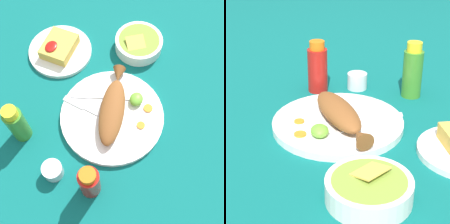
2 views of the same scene
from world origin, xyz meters
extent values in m
plane|color=#0C605B|center=(0.00, 0.00, 0.00)|extent=(4.00, 4.00, 0.00)
cylinder|color=white|center=(0.00, 0.00, 0.01)|extent=(0.31, 0.31, 0.02)
ellipsoid|color=brown|center=(0.00, 0.00, 0.04)|extent=(0.23, 0.12, 0.05)
cone|color=brown|center=(-0.13, -0.03, 0.04)|extent=(0.06, 0.05, 0.04)
cube|color=silver|center=(0.02, -0.03, 0.02)|extent=(0.02, 0.12, 0.00)
cube|color=silver|center=(0.01, -0.12, 0.02)|extent=(0.03, 0.07, 0.00)
cube|color=silver|center=(-0.05, -0.03, 0.02)|extent=(0.04, 0.11, 0.00)
cube|color=silver|center=(-0.02, -0.11, 0.02)|extent=(0.04, 0.07, 0.00)
cylinder|color=orange|center=(0.00, 0.09, 0.02)|extent=(0.02, 0.02, 0.00)
cylinder|color=orange|center=(-0.06, 0.09, 0.02)|extent=(0.03, 0.03, 0.00)
ellipsoid|color=#6BB233|center=(-0.07, 0.05, 0.03)|extent=(0.05, 0.04, 0.03)
cylinder|color=#B21914|center=(0.22, 0.03, 0.06)|extent=(0.06, 0.06, 0.12)
cylinder|color=orange|center=(0.22, 0.03, 0.13)|extent=(0.04, 0.04, 0.02)
cylinder|color=#3D8428|center=(0.15, -0.22, 0.06)|extent=(0.05, 0.05, 0.13)
cylinder|color=yellow|center=(0.15, -0.22, 0.14)|extent=(0.04, 0.04, 0.03)
cylinder|color=silver|center=(0.22, -0.09, 0.02)|extent=(0.06, 0.06, 0.05)
cylinder|color=white|center=(0.22, -0.09, 0.01)|extent=(0.05, 0.05, 0.02)
cylinder|color=white|center=(-0.16, -0.25, 0.01)|extent=(0.21, 0.21, 0.01)
cube|color=gold|center=(-0.16, -0.25, 0.03)|extent=(0.12, 0.09, 0.04)
ellipsoid|color=#AD140F|center=(-0.14, -0.27, 0.05)|extent=(0.05, 0.04, 0.01)
cylinder|color=white|center=(-0.28, -0.02, 0.02)|extent=(0.16, 0.16, 0.04)
cylinder|color=olive|center=(-0.28, -0.02, 0.04)|extent=(0.13, 0.13, 0.01)
cube|color=gold|center=(-0.25, -0.02, 0.04)|extent=(0.09, 0.09, 0.02)
camera|label=1|loc=(0.37, 0.15, 0.86)|focal=50.00mm
camera|label=2|loc=(-0.84, 0.12, 0.46)|focal=65.00mm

